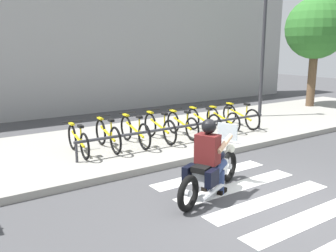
% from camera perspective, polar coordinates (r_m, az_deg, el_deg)
% --- Properties ---
extents(ground_plane, '(48.00, 48.00, 0.00)m').
position_cam_1_polar(ground_plane, '(6.69, 15.16, -11.37)').
color(ground_plane, '#424244').
extents(sidewalk, '(24.00, 4.40, 0.15)m').
position_cam_1_polar(sidewalk, '(10.07, -4.93, -2.44)').
color(sidewalk, gray).
rests_on(sidewalk, ground).
extents(crosswalk_stripe_1, '(2.80, 0.40, 0.01)m').
position_cam_1_polar(crosswalk_stripe_1, '(6.33, 21.37, -13.21)').
color(crosswalk_stripe_1, white).
rests_on(crosswalk_stripe_1, ground).
extents(crosswalk_stripe_2, '(2.80, 0.40, 0.01)m').
position_cam_1_polar(crosswalk_stripe_2, '(6.76, 15.71, -11.12)').
color(crosswalk_stripe_2, white).
rests_on(crosswalk_stripe_2, ground).
extents(crosswalk_stripe_3, '(2.80, 0.40, 0.01)m').
position_cam_1_polar(crosswalk_stripe_3, '(7.25, 10.84, -9.21)').
color(crosswalk_stripe_3, white).
rests_on(crosswalk_stripe_3, ground).
extents(crosswalk_stripe_4, '(2.80, 0.40, 0.01)m').
position_cam_1_polar(crosswalk_stripe_4, '(7.79, 6.66, -7.51)').
color(crosswalk_stripe_4, white).
rests_on(crosswalk_stripe_4, ground).
extents(motorcycle, '(2.10, 1.03, 1.20)m').
position_cam_1_polar(motorcycle, '(6.66, 6.77, -6.94)').
color(motorcycle, black).
rests_on(motorcycle, ground).
extents(rider, '(0.75, 0.69, 1.42)m').
position_cam_1_polar(rider, '(6.48, 6.51, -4.10)').
color(rider, '#591919').
rests_on(rider, ground).
extents(bicycle_0, '(0.48, 1.58, 0.75)m').
position_cam_1_polar(bicycle_0, '(8.77, -13.88, -2.19)').
color(bicycle_0, black).
rests_on(bicycle_0, sidewalk).
extents(bicycle_1, '(0.48, 1.64, 0.80)m').
position_cam_1_polar(bicycle_1, '(9.04, -9.40, -1.42)').
color(bicycle_1, black).
rests_on(bicycle_1, sidewalk).
extents(bicycle_2, '(0.48, 1.75, 0.80)m').
position_cam_1_polar(bicycle_2, '(9.37, -5.22, -0.80)').
color(bicycle_2, black).
rests_on(bicycle_2, sidewalk).
extents(bicycle_3, '(0.48, 1.73, 0.80)m').
position_cam_1_polar(bicycle_3, '(9.74, -1.34, -0.24)').
color(bicycle_3, black).
rests_on(bicycle_3, sidewalk).
extents(bicycle_4, '(0.48, 1.62, 0.77)m').
position_cam_1_polar(bicycle_4, '(10.17, 2.24, 0.22)').
color(bicycle_4, black).
rests_on(bicycle_4, sidewalk).
extents(bicycle_5, '(0.48, 1.71, 0.79)m').
position_cam_1_polar(bicycle_5, '(10.62, 5.52, 0.74)').
color(bicycle_5, black).
rests_on(bicycle_5, sidewalk).
extents(bicycle_6, '(0.48, 1.58, 0.75)m').
position_cam_1_polar(bicycle_6, '(11.11, 8.52, 1.09)').
color(bicycle_6, black).
rests_on(bicycle_6, sidewalk).
extents(bicycle_7, '(0.48, 1.71, 0.78)m').
position_cam_1_polar(bicycle_7, '(11.63, 11.26, 1.56)').
color(bicycle_7, black).
rests_on(bicycle_7, sidewalk).
extents(bike_rack, '(5.88, 0.07, 0.49)m').
position_cam_1_polar(bike_rack, '(9.50, 2.39, -0.19)').
color(bike_rack, '#333338').
rests_on(bike_rack, sidewalk).
extents(street_lamp, '(0.28, 0.28, 4.71)m').
position_cam_1_polar(street_lamp, '(13.45, 14.71, 12.78)').
color(street_lamp, '#2D2D33').
rests_on(street_lamp, ground).
extents(tree_near_rack, '(2.48, 2.48, 4.59)m').
position_cam_1_polar(tree_near_rack, '(16.51, 22.13, 13.84)').
color(tree_near_rack, brown).
rests_on(tree_near_rack, ground).
extents(building_backdrop, '(24.00, 1.20, 6.73)m').
position_cam_1_polar(building_backdrop, '(14.99, -16.28, 14.67)').
color(building_backdrop, '#989898').
rests_on(building_backdrop, ground).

